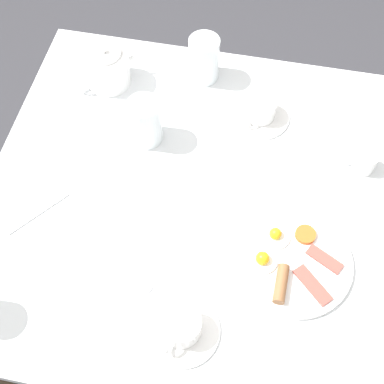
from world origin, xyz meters
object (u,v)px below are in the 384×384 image
at_px(creamer_jug, 364,162).
at_px(knife_by_plate, 115,262).
at_px(teacup_with_saucer_right, 260,111).
at_px(water_glass_tall, 204,59).
at_px(water_glass_short, 145,122).
at_px(breakfast_plate, 291,261).
at_px(teapot_near, 107,68).
at_px(fork_by_plate, 38,213).
at_px(teacup_with_saucer_left, 182,328).

height_order(creamer_jug, knife_by_plate, creamer_jug).
height_order(teacup_with_saucer_right, water_glass_tall, water_glass_tall).
bearing_deg(water_glass_tall, knife_by_plate, 81.27).
relative_size(teacup_with_saucer_right, water_glass_short, 1.23).
distance_m(teacup_with_saucer_right, creamer_jug, 0.29).
distance_m(breakfast_plate, teacup_with_saucer_right, 0.42).
xyz_separation_m(teapot_near, water_glass_tall, (-0.25, -0.07, 0.01)).
bearing_deg(water_glass_short, creamer_jug, -178.59).
xyz_separation_m(creamer_jug, fork_by_plate, (0.75, 0.28, -0.02)).
bearing_deg(teapot_near, fork_by_plate, -134.01).
bearing_deg(fork_by_plate, knife_by_plate, 157.76).
bearing_deg(knife_by_plate, teacup_with_saucer_right, -118.72).
xyz_separation_m(breakfast_plate, teacup_with_saucer_right, (0.12, -0.40, 0.02)).
relative_size(teapot_near, water_glass_short, 1.37).
bearing_deg(creamer_jug, fork_by_plate, 20.65).
bearing_deg(teacup_with_saucer_right, teapot_near, -5.78).
xyz_separation_m(teacup_with_saucer_left, creamer_jug, (-0.35, -0.49, 0.00)).
xyz_separation_m(breakfast_plate, fork_by_plate, (0.60, -0.01, -0.01)).
distance_m(teacup_with_saucer_right, water_glass_tall, 0.21).
height_order(teacup_with_saucer_right, knife_by_plate, teacup_with_saucer_right).
relative_size(fork_by_plate, knife_by_plate, 0.72).
xyz_separation_m(water_glass_short, fork_by_plate, (0.20, 0.27, -0.06)).
bearing_deg(teacup_with_saucer_right, breakfast_plate, 107.22).
relative_size(water_glass_tall, water_glass_short, 1.01).
bearing_deg(teacup_with_saucer_left, teacup_with_saucer_right, -97.77).
bearing_deg(knife_by_plate, creamer_jug, -145.42).
relative_size(water_glass_short, knife_by_plate, 0.66).
height_order(breakfast_plate, teacup_with_saucer_left, teacup_with_saucer_left).
bearing_deg(water_glass_tall, fork_by_plate, 59.03).
xyz_separation_m(teacup_with_saucer_right, creamer_jug, (-0.27, 0.11, 0.00)).
xyz_separation_m(teapot_near, creamer_jug, (-0.69, 0.15, -0.03)).
height_order(breakfast_plate, water_glass_short, water_glass_short).
bearing_deg(creamer_jug, water_glass_short, 1.41).
bearing_deg(teapot_near, water_glass_short, -85.64).
bearing_deg(fork_by_plate, water_glass_short, -126.68).
height_order(teapot_near, water_glass_tall, water_glass_tall).
distance_m(teacup_with_saucer_right, fork_by_plate, 0.62).
bearing_deg(breakfast_plate, teacup_with_saucer_right, -72.78).
height_order(water_glass_short, fork_by_plate, water_glass_short).
bearing_deg(breakfast_plate, knife_by_plate, 11.30).
height_order(breakfast_plate, fork_by_plate, breakfast_plate).
height_order(breakfast_plate, knife_by_plate, breakfast_plate).
height_order(teapot_near, teacup_with_saucer_right, teapot_near).
distance_m(teacup_with_saucer_left, creamer_jug, 0.61).
height_order(breakfast_plate, creamer_jug, creamer_jug).
xyz_separation_m(teacup_with_saucer_right, fork_by_plate, (0.47, 0.39, -0.02)).
bearing_deg(teacup_with_saucer_right, creamer_jug, 157.89).
height_order(breakfast_plate, teacup_with_saucer_right, teacup_with_saucer_right).
bearing_deg(teacup_with_saucer_left, water_glass_tall, -82.89).
bearing_deg(fork_by_plate, water_glass_tall, -120.97).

